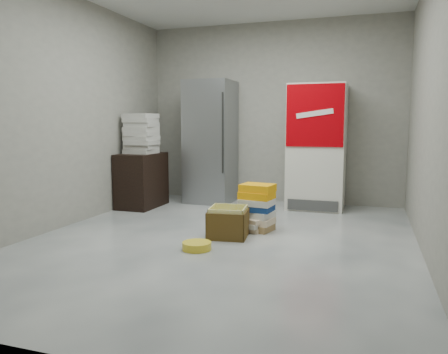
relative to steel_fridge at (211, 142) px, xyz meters
name	(u,v)px	position (x,y,z in m)	size (l,w,h in m)	color
ground	(221,240)	(0.90, -2.13, -0.95)	(5.00, 5.00, 0.00)	silver
room_shell	(221,69)	(0.90, -2.13, 0.85)	(4.04, 5.04, 2.82)	#9A978B
steel_fridge	(211,142)	(0.00, 0.00, 0.00)	(0.70, 0.72, 1.90)	#93959A
coke_cooler	(317,147)	(1.65, -0.01, -0.05)	(0.80, 0.73, 1.80)	silver
wood_shelf	(142,180)	(-0.83, -0.73, -0.55)	(0.50, 0.80, 0.80)	black
supply_box_stack	(141,134)	(-0.82, -0.73, 0.14)	(0.44, 0.44, 0.58)	beige
phonebook_stack_main	(257,207)	(1.15, -1.58, -0.68)	(0.44, 0.40, 0.54)	#9B7B4C
phonebook_stack_side	(250,224)	(1.09, -1.62, -0.87)	(0.47, 0.40, 0.16)	beige
cardboard_box	(228,225)	(0.93, -1.98, -0.81)	(0.47, 0.47, 0.34)	yellow
bucket_lid	(197,246)	(0.79, -2.55, -0.91)	(0.29, 0.29, 0.08)	yellow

